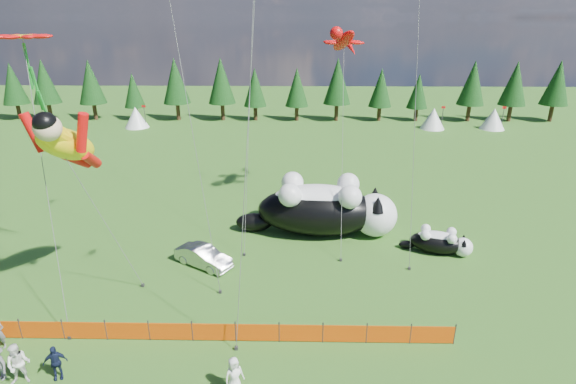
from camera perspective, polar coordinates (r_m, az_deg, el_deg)
The scene contains 13 objects.
ground at distance 24.53m, azimuth -8.08°, elevation -13.73°, with size 160.00×160.00×0.00m, color #173C0A.
safety_fence at distance 21.87m, azimuth -9.38°, elevation -17.13°, with size 22.06×0.06×1.10m.
tree_line at distance 65.68m, azimuth -2.22°, elevation 12.51°, with size 90.00×4.00×8.00m, color black, non-canonical shape.
festival_tents at distance 61.55m, azimuth 7.97°, elevation 9.27°, with size 50.00×3.20×2.80m, color white, non-canonical shape.
cat_large at distance 30.67m, azimuth 4.75°, elevation -2.01°, with size 11.09×4.34×4.00m.
cat_small at distance 30.11m, azimuth 18.75°, elevation -5.99°, with size 4.42×2.44×1.63m.
car at distance 27.66m, azimuth -10.69°, elevation -8.06°, with size 1.29×3.70×1.22m, color #B3B3B8.
spectator_b at distance 22.23m, azimuth -31.04°, elevation -18.24°, with size 0.91×0.54×1.88m, color white.
spectator_c at distance 21.86m, azimuth -27.45°, elevation -18.67°, with size 0.93×0.48×1.59m, color #141C38.
spectator_e at distance 19.23m, azimuth -6.86°, elevation -22.12°, with size 0.80×0.52×1.64m, color white.
superhero_kite at distance 23.36m, azimuth -26.26°, elevation 5.46°, with size 4.74×5.09×10.73m.
gecko_kite at distance 33.16m, azimuth 7.06°, elevation 18.49°, with size 3.80×11.83×15.09m.
flower_kite at distance 26.68m, azimuth -30.61°, elevation 16.25°, with size 4.79×7.98×14.68m.
Camera 1 is at (3.73, -19.81, 13.98)m, focal length 28.00 mm.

